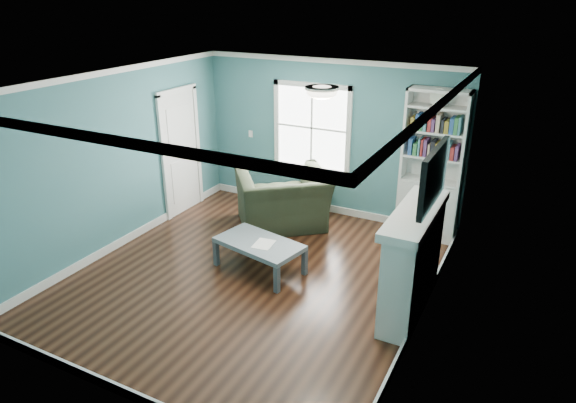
% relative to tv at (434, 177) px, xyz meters
% --- Properties ---
extents(floor, '(5.00, 5.00, 0.00)m').
position_rel_tv_xyz_m(floor, '(-2.20, -0.20, -1.72)').
color(floor, black).
rests_on(floor, ground).
extents(room_walls, '(5.00, 5.00, 5.00)m').
position_rel_tv_xyz_m(room_walls, '(-2.20, -0.20, -0.14)').
color(room_walls, teal).
rests_on(room_walls, ground).
extents(trim, '(4.50, 5.00, 2.60)m').
position_rel_tv_xyz_m(trim, '(-2.20, -0.20, -0.49)').
color(trim, white).
rests_on(trim, ground).
extents(window, '(1.40, 0.06, 1.50)m').
position_rel_tv_xyz_m(window, '(-2.50, 2.29, -0.27)').
color(window, white).
rests_on(window, room_walls).
extents(bookshelf, '(0.90, 0.35, 2.31)m').
position_rel_tv_xyz_m(bookshelf, '(-0.43, 2.10, -0.80)').
color(bookshelf, silver).
rests_on(bookshelf, ground).
extents(fireplace, '(0.44, 1.58, 1.30)m').
position_rel_tv_xyz_m(fireplace, '(-0.12, 0.00, -1.09)').
color(fireplace, black).
rests_on(fireplace, ground).
extents(tv, '(0.06, 1.10, 0.65)m').
position_rel_tv_xyz_m(tv, '(0.00, 0.00, 0.00)').
color(tv, black).
rests_on(tv, fireplace).
extents(door, '(0.12, 0.98, 2.17)m').
position_rel_tv_xyz_m(door, '(-4.42, 1.20, -0.65)').
color(door, silver).
rests_on(door, ground).
extents(ceiling_fixture, '(0.38, 0.38, 0.15)m').
position_rel_tv_xyz_m(ceiling_fixture, '(-1.30, -0.10, 0.82)').
color(ceiling_fixture, white).
rests_on(ceiling_fixture, room_walls).
extents(light_switch, '(0.08, 0.01, 0.12)m').
position_rel_tv_xyz_m(light_switch, '(-3.70, 2.28, -0.52)').
color(light_switch, white).
rests_on(light_switch, room_walls).
extents(recliner, '(1.66, 1.59, 1.22)m').
position_rel_tv_xyz_m(recliner, '(-2.59, 1.40, -1.11)').
color(recliner, black).
rests_on(recliner, ground).
extents(coffee_table, '(1.29, 0.88, 0.43)m').
position_rel_tv_xyz_m(coffee_table, '(-2.21, -0.01, -1.35)').
color(coffee_table, '#454C53').
rests_on(coffee_table, ground).
extents(paper_sheet, '(0.28, 0.34, 0.00)m').
position_rel_tv_xyz_m(paper_sheet, '(-2.12, -0.05, -1.29)').
color(paper_sheet, white).
rests_on(paper_sheet, coffee_table).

